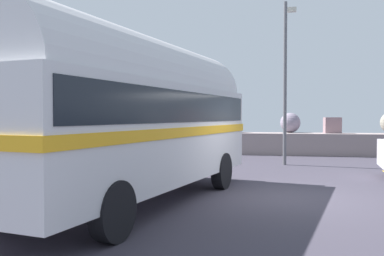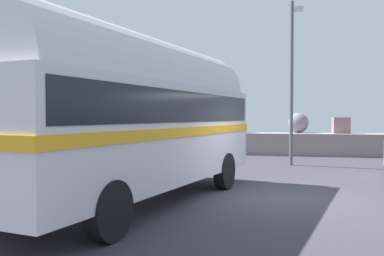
# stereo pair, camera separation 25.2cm
# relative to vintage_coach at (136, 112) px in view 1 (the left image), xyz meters

# --- Properties ---
(ground) EXTENTS (32.00, 26.00, 0.02)m
(ground) POSITION_rel_vintage_coach_xyz_m (3.22, 1.47, -2.04)
(ground) COLOR #383440
(breakwater) EXTENTS (31.36, 2.26, 2.40)m
(breakwater) POSITION_rel_vintage_coach_xyz_m (3.28, 13.27, -1.29)
(breakwater) COLOR gray
(breakwater) RESTS_ON ground
(vintage_coach) EXTENTS (4.03, 8.89, 3.70)m
(vintage_coach) POSITION_rel_vintage_coach_xyz_m (0.00, 0.00, 0.00)
(vintage_coach) COLOR black
(vintage_coach) RESTS_ON ground
(lamp_post) EXTENTS (0.53, 1.13, 6.47)m
(lamp_post) POSITION_rel_vintage_coach_xyz_m (3.32, 8.53, 1.59)
(lamp_post) COLOR #5B5B60
(lamp_post) RESTS_ON ground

